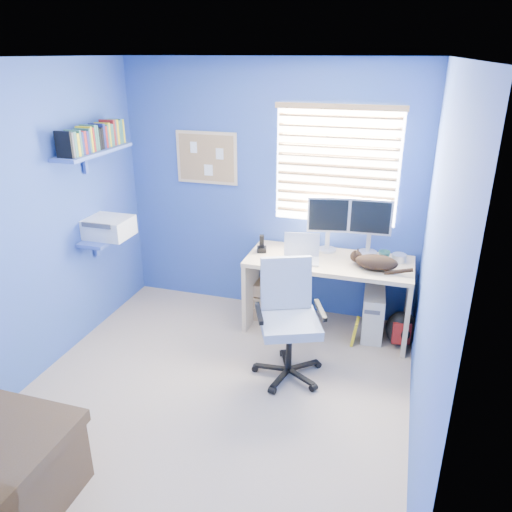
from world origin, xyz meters
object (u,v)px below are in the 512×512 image
(desk, at_px, (327,295))
(laptop, at_px, (301,250))
(office_chair, at_px, (288,334))
(tower_pc, at_px, (373,314))
(cat, at_px, (376,262))

(desk, distance_m, laptop, 0.55)
(office_chair, bearing_deg, laptop, 94.45)
(laptop, bearing_deg, office_chair, -95.78)
(tower_pc, bearing_deg, cat, -98.60)
(desk, bearing_deg, cat, -13.51)
(cat, relative_size, tower_pc, 0.83)
(desk, relative_size, laptop, 4.63)
(laptop, relative_size, office_chair, 0.34)
(laptop, xyz_separation_m, tower_pc, (0.69, 0.14, -0.62))
(laptop, height_order, tower_pc, laptop)
(cat, height_order, tower_pc, cat)
(tower_pc, bearing_deg, desk, 179.28)
(tower_pc, bearing_deg, laptop, -172.44)
(desk, xyz_separation_m, office_chair, (-0.19, -0.80, -0.00))
(office_chair, bearing_deg, cat, 48.14)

